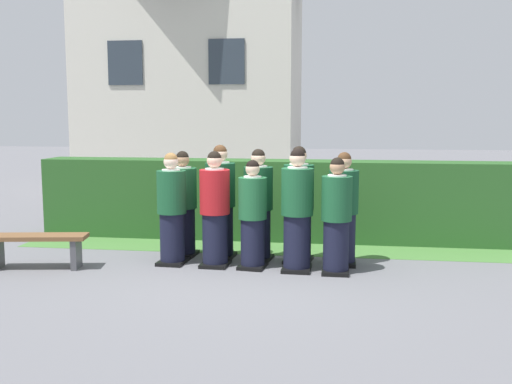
{
  "coord_description": "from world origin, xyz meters",
  "views": [
    {
      "loc": [
        1.19,
        -8.06,
        2.14
      ],
      "look_at": [
        0.0,
        0.24,
        1.05
      ],
      "focal_mm": 41.66,
      "sensor_mm": 36.0,
      "label": 1
    }
  ],
  "objects_px": {
    "student_rear_row_4": "(343,211)",
    "wooden_bench": "(36,244)",
    "student_front_row_0": "(172,211)",
    "student_front_row_4": "(336,219)",
    "student_front_row_3": "(297,213)",
    "student_rear_row_3": "(299,207)",
    "student_rear_row_0": "(183,206)",
    "student_rear_row_1": "(220,204)",
    "student_in_red_blazer": "(215,212)",
    "student_front_row_2": "(253,217)",
    "student_rear_row_2": "(259,208)"
  },
  "relations": [
    {
      "from": "student_front_row_0",
      "to": "student_front_row_4",
      "type": "relative_size",
      "value": 1.02
    },
    {
      "from": "student_front_row_2",
      "to": "wooden_bench",
      "type": "bearing_deg",
      "value": -171.1
    },
    {
      "from": "student_rear_row_0",
      "to": "student_rear_row_4",
      "type": "bearing_deg",
      "value": -4.34
    },
    {
      "from": "student_front_row_4",
      "to": "student_rear_row_3",
      "type": "relative_size",
      "value": 0.93
    },
    {
      "from": "student_rear_row_0",
      "to": "student_rear_row_1",
      "type": "bearing_deg",
      "value": -3.06
    },
    {
      "from": "student_front_row_0",
      "to": "student_in_red_blazer",
      "type": "height_order",
      "value": "student_in_red_blazer"
    },
    {
      "from": "student_rear_row_3",
      "to": "student_front_row_4",
      "type": "bearing_deg",
      "value": -45.72
    },
    {
      "from": "student_front_row_0",
      "to": "student_rear_row_4",
      "type": "xyz_separation_m",
      "value": [
        2.44,
        0.31,
        0.0
      ]
    },
    {
      "from": "student_in_red_blazer",
      "to": "wooden_bench",
      "type": "bearing_deg",
      "value": -168.25
    },
    {
      "from": "student_front_row_0",
      "to": "student_rear_row_4",
      "type": "height_order",
      "value": "student_rear_row_4"
    },
    {
      "from": "student_in_red_blazer",
      "to": "student_rear_row_0",
      "type": "relative_size",
      "value": 1.02
    },
    {
      "from": "student_front_row_0",
      "to": "student_front_row_4",
      "type": "height_order",
      "value": "student_front_row_0"
    },
    {
      "from": "student_front_row_2",
      "to": "wooden_bench",
      "type": "distance_m",
      "value": 3.05
    },
    {
      "from": "student_front_row_2",
      "to": "student_rear_row_2",
      "type": "relative_size",
      "value": 0.92
    },
    {
      "from": "student_front_row_0",
      "to": "student_rear_row_2",
      "type": "height_order",
      "value": "student_rear_row_2"
    },
    {
      "from": "student_rear_row_1",
      "to": "student_rear_row_4",
      "type": "bearing_deg",
      "value": -4.75
    },
    {
      "from": "student_in_red_blazer",
      "to": "student_rear_row_2",
      "type": "distance_m",
      "value": 0.71
    },
    {
      "from": "wooden_bench",
      "to": "student_rear_row_3",
      "type": "bearing_deg",
      "value": 14.35
    },
    {
      "from": "student_rear_row_0",
      "to": "student_front_row_4",
      "type": "bearing_deg",
      "value": -16.36
    },
    {
      "from": "student_rear_row_0",
      "to": "student_rear_row_1",
      "type": "xyz_separation_m",
      "value": [
        0.58,
        -0.03,
        0.05
      ]
    },
    {
      "from": "student_in_red_blazer",
      "to": "student_rear_row_1",
      "type": "distance_m",
      "value": 0.5
    },
    {
      "from": "student_rear_row_2",
      "to": "student_rear_row_4",
      "type": "xyz_separation_m",
      "value": [
        1.24,
        -0.08,
        -0.02
      ]
    },
    {
      "from": "student_front_row_3",
      "to": "student_rear_row_0",
      "type": "xyz_separation_m",
      "value": [
        -1.78,
        0.61,
        -0.04
      ]
    },
    {
      "from": "student_front_row_0",
      "to": "student_front_row_4",
      "type": "distance_m",
      "value": 2.35
    },
    {
      "from": "student_front_row_3",
      "to": "student_rear_row_0",
      "type": "relative_size",
      "value": 1.05
    },
    {
      "from": "student_rear_row_2",
      "to": "student_rear_row_1",
      "type": "bearing_deg",
      "value": 172.99
    },
    {
      "from": "student_in_red_blazer",
      "to": "student_rear_row_0",
      "type": "bearing_deg",
      "value": 139.0
    },
    {
      "from": "student_in_red_blazer",
      "to": "student_rear_row_2",
      "type": "relative_size",
      "value": 0.99
    },
    {
      "from": "student_rear_row_3",
      "to": "student_rear_row_4",
      "type": "relative_size",
      "value": 1.05
    },
    {
      "from": "student_front_row_2",
      "to": "student_rear_row_1",
      "type": "relative_size",
      "value": 0.9
    },
    {
      "from": "student_front_row_4",
      "to": "student_rear_row_3",
      "type": "bearing_deg",
      "value": 134.28
    },
    {
      "from": "student_front_row_4",
      "to": "student_rear_row_2",
      "type": "bearing_deg",
      "value": 153.26
    },
    {
      "from": "student_front_row_4",
      "to": "student_rear_row_0",
      "type": "relative_size",
      "value": 0.98
    },
    {
      "from": "student_rear_row_4",
      "to": "wooden_bench",
      "type": "bearing_deg",
      "value": -168.68
    },
    {
      "from": "student_front_row_2",
      "to": "wooden_bench",
      "type": "relative_size",
      "value": 1.06
    },
    {
      "from": "student_front_row_0",
      "to": "student_rear_row_1",
      "type": "bearing_deg",
      "value": 36.76
    },
    {
      "from": "student_in_red_blazer",
      "to": "student_rear_row_4",
      "type": "height_order",
      "value": "student_in_red_blazer"
    },
    {
      "from": "student_front_row_2",
      "to": "student_front_row_3",
      "type": "distance_m",
      "value": 0.63
    },
    {
      "from": "student_front_row_0",
      "to": "student_front_row_3",
      "type": "relative_size",
      "value": 0.95
    },
    {
      "from": "wooden_bench",
      "to": "student_rear_row_4",
      "type": "bearing_deg",
      "value": 11.32
    },
    {
      "from": "student_in_red_blazer",
      "to": "student_rear_row_3",
      "type": "xyz_separation_m",
      "value": [
        1.16,
        0.41,
        0.03
      ]
    },
    {
      "from": "student_front_row_3",
      "to": "wooden_bench",
      "type": "distance_m",
      "value": 3.67
    },
    {
      "from": "student_front_row_2",
      "to": "student_rear_row_1",
      "type": "height_order",
      "value": "student_rear_row_1"
    },
    {
      "from": "student_front_row_2",
      "to": "student_front_row_3",
      "type": "xyz_separation_m",
      "value": [
        0.63,
        -0.05,
        0.08
      ]
    },
    {
      "from": "student_front_row_0",
      "to": "student_rear_row_1",
      "type": "height_order",
      "value": "student_rear_row_1"
    },
    {
      "from": "student_front_row_0",
      "to": "student_rear_row_0",
      "type": "height_order",
      "value": "student_front_row_0"
    },
    {
      "from": "student_front_row_3",
      "to": "student_front_row_0",
      "type": "bearing_deg",
      "value": 176.17
    },
    {
      "from": "student_front_row_0",
      "to": "student_rear_row_0",
      "type": "relative_size",
      "value": 1.0
    },
    {
      "from": "student_rear_row_2",
      "to": "student_rear_row_3",
      "type": "distance_m",
      "value": 0.59
    },
    {
      "from": "student_front_row_4",
      "to": "wooden_bench",
      "type": "bearing_deg",
      "value": -175.12
    }
  ]
}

